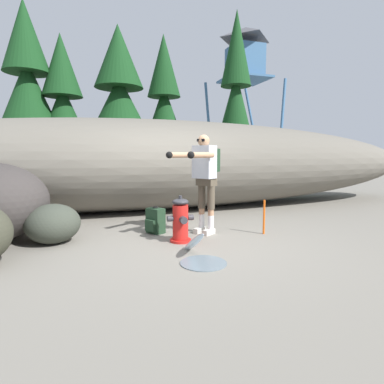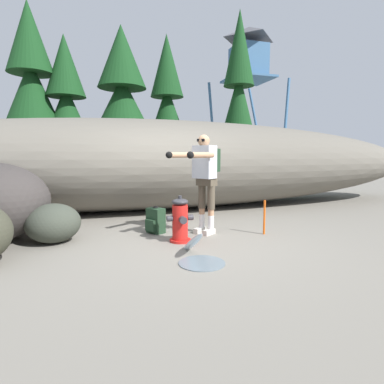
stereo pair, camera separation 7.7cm
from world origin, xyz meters
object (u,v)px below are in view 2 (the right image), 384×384
object	(u,v)px
fire_hydrant	(180,221)
survey_stake	(264,217)
spare_backpack	(156,221)
boulder_small	(53,223)
utility_worker	(204,171)
watchtower	(248,65)

from	to	relation	value
fire_hydrant	survey_stake	xyz separation A→B (m)	(1.51, 0.01, -0.04)
fire_hydrant	spare_backpack	size ratio (longest dim) A/B	1.57
spare_backpack	boulder_small	bearing A→B (deg)	-28.72
utility_worker	spare_backpack	bearing A→B (deg)	-54.60
fire_hydrant	boulder_small	size ratio (longest dim) A/B	0.89
boulder_small	fire_hydrant	bearing A→B (deg)	-16.01
spare_backpack	boulder_small	world-z (taller)	boulder_small
utility_worker	survey_stake	distance (m)	1.31
fire_hydrant	utility_worker	xyz separation A→B (m)	(0.53, 0.35, 0.75)
watchtower	utility_worker	bearing A→B (deg)	-120.06
fire_hydrant	watchtower	xyz separation A→B (m)	(7.47, 12.35, 6.24)
spare_backpack	survey_stake	bearing A→B (deg)	127.16
utility_worker	watchtower	xyz separation A→B (m)	(6.94, 12.00, 5.48)
utility_worker	boulder_small	size ratio (longest dim) A/B	2.06
fire_hydrant	watchtower	world-z (taller)	watchtower
boulder_small	spare_backpack	bearing A→B (deg)	4.00
fire_hydrant	spare_backpack	bearing A→B (deg)	112.23
spare_backpack	watchtower	bearing A→B (deg)	-156.25
utility_worker	survey_stake	bearing A→B (deg)	127.33
boulder_small	survey_stake	distance (m)	3.47
fire_hydrant	watchtower	size ratio (longest dim) A/B	0.09
watchtower	survey_stake	xyz separation A→B (m)	(-5.96, -12.34, -6.27)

